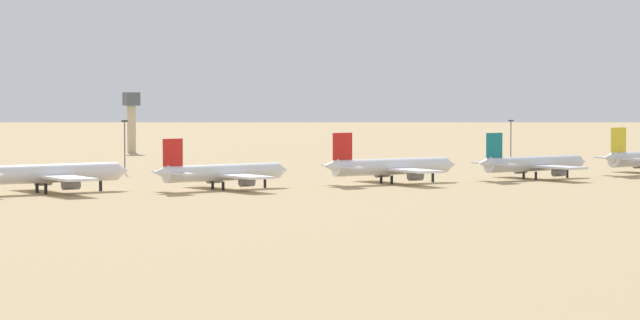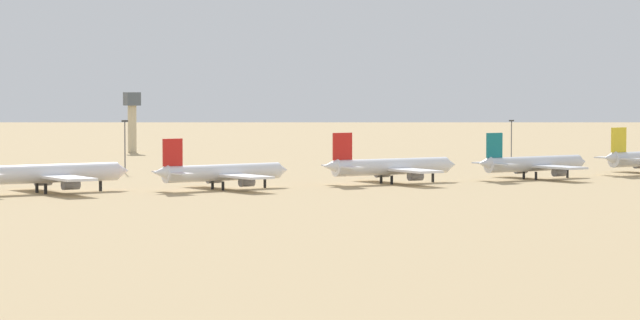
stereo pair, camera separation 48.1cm
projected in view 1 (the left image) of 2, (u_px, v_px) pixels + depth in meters
name	position (u px, v px, depth m)	size (l,w,h in m)	color
ground	(421.00, 187.00, 365.16)	(4000.00, 4000.00, 0.00)	tan
ridge_east	(73.00, 69.00, 1365.13)	(250.70, 209.37, 79.10)	slate
ridge_far_east	(423.00, 75.00, 1551.03)	(293.96, 284.71, 71.27)	slate
parked_jet_red_2	(46.00, 174.00, 345.49)	(41.86, 35.40, 13.82)	white
parked_jet_red_3	(222.00, 173.00, 356.79)	(37.84, 32.18, 12.51)	white
parked_jet_red_4	(390.00, 167.00, 378.60)	(39.82, 33.47, 13.16)	white
parked_jet_teal_5	(533.00, 164.00, 396.32)	(38.11, 32.31, 12.59)	silver
control_tower	(131.00, 116.00, 552.89)	(5.20, 5.20, 22.31)	#C6B793
light_pole_west	(511.00, 136.00, 512.98)	(1.80, 0.50, 13.03)	#59595E
light_pole_mid	(125.00, 143.00, 422.91)	(1.80, 0.50, 15.08)	#59595E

